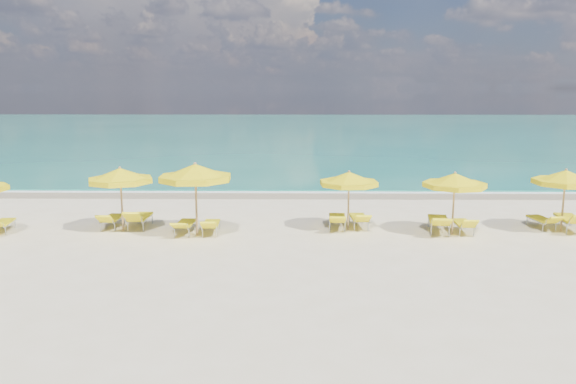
{
  "coord_description": "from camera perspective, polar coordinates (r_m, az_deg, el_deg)",
  "views": [
    {
      "loc": [
        0.3,
        -19.02,
        5.0
      ],
      "look_at": [
        0.0,
        1.5,
        1.2
      ],
      "focal_mm": 35.0,
      "sensor_mm": 36.0,
      "label": 1
    }
  ],
  "objects": [
    {
      "name": "umbrella_4",
      "position": [
        19.95,
        6.21,
        1.3
      ],
      "size": [
        2.7,
        2.7,
        2.15
      ],
      "rotation": [
        0.0,
        0.0,
        -0.33
      ],
      "color": "tan",
      "rests_on": "ground"
    },
    {
      "name": "wet_sand_band",
      "position": [
        26.89,
        0.18,
        -0.23
      ],
      "size": [
        120.0,
        2.6,
        0.01
      ],
      "primitive_type": "cube",
      "color": "tan",
      "rests_on": "ground"
    },
    {
      "name": "ground_plane",
      "position": [
        19.67,
        -0.06,
        -4.24
      ],
      "size": [
        120.0,
        120.0,
        0.0
      ],
      "primitive_type": "plane",
      "color": "beige"
    },
    {
      "name": "lounger_6_right",
      "position": [
        22.45,
        26.71,
        -2.87
      ],
      "size": [
        0.91,
        2.12,
        0.84
      ],
      "rotation": [
        0.0,
        0.0,
        -0.12
      ],
      "color": "#A5A8AD",
      "rests_on": "ground"
    },
    {
      "name": "lounger_3_left",
      "position": [
        19.96,
        -10.41,
        -3.6
      ],
      "size": [
        0.62,
        1.74,
        0.64
      ],
      "rotation": [
        0.0,
        0.0,
        -0.04
      ],
      "color": "#A5A8AD",
      "rests_on": "ground"
    },
    {
      "name": "lounger_3_right",
      "position": [
        19.82,
        -7.82,
        -3.64
      ],
      "size": [
        0.59,
        1.65,
        0.67
      ],
      "rotation": [
        0.0,
        0.0,
        0.04
      ],
      "color": "#A5A8AD",
      "rests_on": "ground"
    },
    {
      "name": "whitecap_near",
      "position": [
        36.9,
        -9.01,
        2.57
      ],
      "size": [
        14.0,
        0.36,
        0.05
      ],
      "primitive_type": "cube",
      "color": "white",
      "rests_on": "ground"
    },
    {
      "name": "umbrella_5",
      "position": [
        20.05,
        16.58,
        1.09
      ],
      "size": [
        2.48,
        2.48,
        2.2
      ],
      "rotation": [
        0.0,
        0.0,
        -0.15
      ],
      "color": "tan",
      "rests_on": "ground"
    },
    {
      "name": "umbrella_2",
      "position": [
        20.51,
        -16.67,
        1.56
      ],
      "size": [
        2.38,
        2.38,
        2.31
      ],
      "rotation": [
        0.0,
        0.0,
        -0.04
      ],
      "color": "tan",
      "rests_on": "ground"
    },
    {
      "name": "whitecap_far",
      "position": [
        43.99,
        10.94,
        3.77
      ],
      "size": [
        18.0,
        0.3,
        0.05
      ],
      "primitive_type": "cube",
      "color": "white",
      "rests_on": "ground"
    },
    {
      "name": "lounger_4_left",
      "position": [
        20.41,
        5.01,
        -3.1
      ],
      "size": [
        0.7,
        1.87,
        0.71
      ],
      "rotation": [
        0.0,
        0.0,
        -0.06
      ],
      "color": "#A5A8AD",
      "rests_on": "ground"
    },
    {
      "name": "ocean",
      "position": [
        67.21,
        0.58,
        6.22
      ],
      "size": [
        120.0,
        80.0,
        0.3
      ],
      "primitive_type": "cube",
      "color": "#147160",
      "rests_on": "ground"
    },
    {
      "name": "lounger_2_left",
      "position": [
        21.42,
        -17.43,
        -2.94
      ],
      "size": [
        0.57,
        1.69,
        0.7
      ],
      "rotation": [
        0.0,
        0.0,
        0.0
      ],
      "color": "#A5A8AD",
      "rests_on": "ground"
    },
    {
      "name": "umbrella_6",
      "position": [
        21.84,
        26.36,
        1.29
      ],
      "size": [
        2.92,
        2.92,
        2.25
      ],
      "rotation": [
        0.0,
        0.0,
        0.4
      ],
      "color": "tan",
      "rests_on": "ground"
    },
    {
      "name": "umbrella_3",
      "position": [
        19.25,
        -9.4,
        1.9
      ],
      "size": [
        3.21,
        3.21,
        2.55
      ],
      "rotation": [
        0.0,
        0.0,
        -0.34
      ],
      "color": "tan",
      "rests_on": "ground"
    },
    {
      "name": "lounger_6_left",
      "position": [
        22.32,
        24.37,
        -2.89
      ],
      "size": [
        0.74,
        1.68,
        0.67
      ],
      "rotation": [
        0.0,
        0.0,
        0.14
      ],
      "color": "#A5A8AD",
      "rests_on": "ground"
    },
    {
      "name": "lounger_1_right",
      "position": [
        22.23,
        -26.98,
        -3.16
      ],
      "size": [
        0.79,
        1.72,
        0.62
      ],
      "rotation": [
        0.0,
        0.0,
        0.16
      ],
      "color": "#A5A8AD",
      "rests_on": "ground"
    },
    {
      "name": "lounger_5_left",
      "position": [
        20.51,
        15.05,
        -3.29
      ],
      "size": [
        0.97,
        2.13,
        0.79
      ],
      "rotation": [
        0.0,
        0.0,
        -0.16
      ],
      "color": "#A5A8AD",
      "rests_on": "ground"
    },
    {
      "name": "foam_line",
      "position": [
        27.67,
        0.2,
        0.08
      ],
      "size": [
        120.0,
        1.2,
        0.03
      ],
      "primitive_type": "cube",
      "color": "white",
      "rests_on": "ground"
    },
    {
      "name": "lounger_5_right",
      "position": [
        20.66,
        17.37,
        -3.44
      ],
      "size": [
        0.58,
        1.63,
        0.7
      ],
      "rotation": [
        0.0,
        0.0,
        -0.03
      ],
      "color": "#A5A8AD",
      "rests_on": "ground"
    },
    {
      "name": "lounger_4_right",
      "position": [
        20.65,
        7.22,
        -3.01
      ],
      "size": [
        0.66,
        1.76,
        0.7
      ],
      "rotation": [
        0.0,
        0.0,
        0.06
      ],
      "color": "#A5A8AD",
      "rests_on": "ground"
    },
    {
      "name": "lounger_2_right",
      "position": [
        21.15,
        -14.81,
        -2.91
      ],
      "size": [
        0.65,
        1.85,
        0.83
      ],
      "rotation": [
        0.0,
        0.0,
        -0.01
      ],
      "color": "#A5A8AD",
      "rests_on": "ground"
    }
  ]
}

